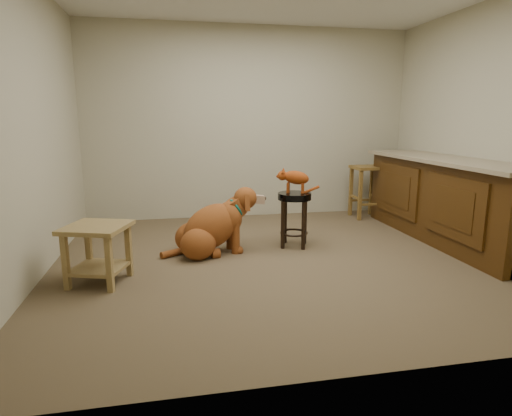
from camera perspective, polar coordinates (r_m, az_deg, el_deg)
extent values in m
cube|color=brown|center=(4.31, 4.15, -6.73)|extent=(4.50, 4.00, 0.01)
cube|color=#B3AE90|center=(6.03, -0.74, 11.19)|extent=(4.50, 0.04, 2.60)
cube|color=#B3AE90|center=(2.22, 18.51, 9.46)|extent=(4.50, 0.04, 2.60)
cube|color=#B3AE90|center=(4.10, -27.98, 9.52)|extent=(0.04, 4.00, 2.60)
cube|color=#B3AE90|center=(5.16, 29.64, 9.56)|extent=(0.04, 4.00, 2.60)
cube|color=#4A2C0D|center=(5.29, 24.15, 0.80)|extent=(0.60, 2.50, 0.90)
cube|color=gray|center=(5.21, 24.31, 5.86)|extent=(0.70, 2.56, 0.04)
cube|color=black|center=(5.40, 24.14, -3.36)|extent=(0.52, 2.50, 0.10)
cube|color=#4A2C0D|center=(4.67, 24.91, 0.00)|extent=(0.02, 0.90, 0.62)
cube|color=#4A2C0D|center=(5.58, 18.34, 2.27)|extent=(0.02, 0.90, 0.62)
cube|color=#3D230A|center=(4.66, 24.79, -0.01)|extent=(0.02, 0.60, 0.40)
cube|color=#3D230A|center=(5.57, 18.23, 2.27)|extent=(0.02, 0.60, 0.40)
cylinder|color=black|center=(4.76, 6.52, -1.72)|extent=(0.04, 0.04, 0.52)
cylinder|color=black|center=(4.77, 3.89, -1.62)|extent=(0.04, 0.04, 0.52)
cylinder|color=black|center=(4.54, 6.36, -2.36)|extent=(0.04, 0.04, 0.52)
cylinder|color=black|center=(4.56, 3.60, -2.26)|extent=(0.04, 0.04, 0.52)
torus|color=black|center=(4.68, 5.07, -3.29)|extent=(0.39, 0.39, 0.02)
cylinder|color=black|center=(4.60, 5.16, 1.59)|extent=(0.36, 0.36, 0.07)
cube|color=brown|center=(6.39, 15.11, 2.19)|extent=(0.04, 0.04, 0.68)
cube|color=brown|center=(6.26, 12.53, 2.12)|extent=(0.04, 0.04, 0.68)
cube|color=brown|center=(6.12, 16.38, 1.70)|extent=(0.04, 0.04, 0.68)
cube|color=brown|center=(5.98, 13.71, 1.62)|extent=(0.04, 0.04, 0.68)
cube|color=brown|center=(6.13, 14.60, 5.25)|extent=(0.39, 0.39, 0.04)
cube|color=olive|center=(3.94, -16.60, -5.44)|extent=(0.06, 0.06, 0.46)
cube|color=olive|center=(4.10, -21.39, -5.09)|extent=(0.06, 0.06, 0.46)
cube|color=olive|center=(3.62, -18.96, -7.13)|extent=(0.06, 0.06, 0.46)
cube|color=olive|center=(3.79, -24.05, -6.66)|extent=(0.06, 0.06, 0.46)
cube|color=olive|center=(3.79, -20.52, -2.43)|extent=(0.61, 0.61, 0.04)
cube|color=olive|center=(3.89, -20.15, -7.49)|extent=(0.52, 0.52, 0.03)
ellipsoid|color=brown|center=(4.52, -8.52, -3.91)|extent=(0.40, 0.35, 0.32)
ellipsoid|color=brown|center=(4.27, -7.72, -4.82)|extent=(0.40, 0.35, 0.32)
cylinder|color=brown|center=(4.61, -6.45, -4.99)|extent=(0.10, 0.11, 0.10)
cylinder|color=brown|center=(4.33, -5.39, -6.08)|extent=(0.10, 0.11, 0.10)
ellipsoid|color=brown|center=(4.40, -6.00, -2.50)|extent=(0.79, 0.51, 0.66)
ellipsoid|color=brown|center=(4.44, -3.64, -1.27)|extent=(0.32, 0.35, 0.33)
cylinder|color=brown|center=(4.57, -3.47, -3.09)|extent=(0.10, 0.10, 0.38)
cylinder|color=brown|center=(4.41, -2.74, -3.66)|extent=(0.10, 0.10, 0.38)
sphere|color=brown|center=(4.63, -3.09, -5.05)|extent=(0.10, 0.10, 0.10)
sphere|color=brown|center=(4.46, -2.35, -5.68)|extent=(0.10, 0.10, 0.10)
cylinder|color=brown|center=(4.44, -2.66, 0.08)|extent=(0.27, 0.21, 0.24)
ellipsoid|color=brown|center=(4.45, -1.44, 1.33)|extent=(0.28, 0.26, 0.23)
cube|color=tan|center=(4.50, 0.13, 1.19)|extent=(0.17, 0.11, 0.11)
sphere|color=black|center=(4.53, 1.03, 1.31)|extent=(0.06, 0.06, 0.06)
cube|color=brown|center=(4.55, -2.13, 1.16)|extent=(0.06, 0.07, 0.17)
cube|color=brown|center=(4.36, -1.21, 0.68)|extent=(0.06, 0.07, 0.17)
torus|color=#0A5444|center=(4.44, -2.66, -0.04)|extent=(0.17, 0.24, 0.20)
cylinder|color=#D8BF4C|center=(4.47, -2.04, -0.88)|extent=(0.01, 0.04, 0.04)
cylinder|color=brown|center=(4.44, -10.79, -5.86)|extent=(0.30, 0.21, 0.07)
ellipsoid|color=#87330D|center=(4.56, 5.39, 4.06)|extent=(0.32, 0.23, 0.18)
cylinder|color=#87330D|center=(4.62, 4.36, 2.79)|extent=(0.03, 0.03, 0.11)
sphere|color=#87330D|center=(4.63, 4.35, 2.27)|extent=(0.04, 0.04, 0.04)
cylinder|color=#87330D|center=(4.55, 4.26, 2.64)|extent=(0.03, 0.03, 0.11)
sphere|color=#87330D|center=(4.56, 4.25, 2.11)|extent=(0.04, 0.04, 0.04)
cylinder|color=#87330D|center=(4.61, 6.27, 2.73)|extent=(0.03, 0.03, 0.11)
sphere|color=#87330D|center=(4.62, 6.26, 2.21)|extent=(0.04, 0.04, 0.04)
cylinder|color=#87330D|center=(4.54, 6.21, 2.58)|extent=(0.03, 0.03, 0.11)
sphere|color=#87330D|center=(4.54, 6.20, 2.05)|extent=(0.04, 0.04, 0.04)
sphere|color=#87330D|center=(4.57, 3.52, 4.34)|extent=(0.10, 0.10, 0.10)
sphere|color=#87330D|center=(4.58, 2.98, 4.23)|extent=(0.04, 0.04, 0.04)
sphere|color=brown|center=(4.58, 2.78, 4.23)|extent=(0.02, 0.02, 0.02)
cone|color=#87330D|center=(4.60, 3.70, 5.08)|extent=(0.06, 0.06, 0.05)
cone|color=#C66B60|center=(4.60, 3.68, 5.04)|extent=(0.03, 0.03, 0.03)
cone|color=#87330D|center=(4.53, 3.61, 4.98)|extent=(0.06, 0.06, 0.05)
cone|color=#C66B60|center=(4.54, 3.59, 4.95)|extent=(0.03, 0.03, 0.03)
cylinder|color=#87330D|center=(4.61, 7.19, 2.34)|extent=(0.22, 0.05, 0.10)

